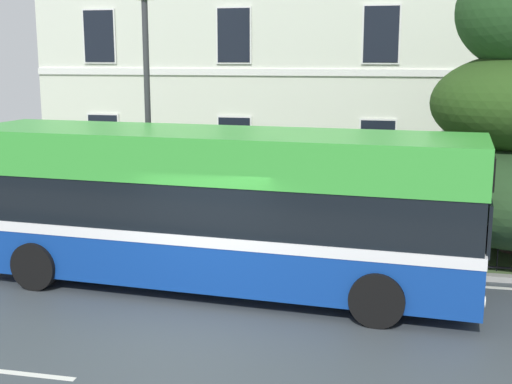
# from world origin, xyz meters

# --- Properties ---
(ground_plane) EXTENTS (60.00, 56.00, 0.18)m
(ground_plane) POSITION_xyz_m (0.00, 1.01, -0.02)
(ground_plane) COLOR #3D4449
(iron_verge_railing) EXTENTS (17.21, 0.04, 0.97)m
(iron_verge_railing) POSITION_xyz_m (0.47, 4.40, 0.62)
(iron_verge_railing) COLOR black
(iron_verge_railing) RESTS_ON ground_plane
(single_decker_bus) EXTENTS (10.35, 3.17, 3.12)m
(single_decker_bus) POSITION_xyz_m (-0.14, 2.55, 1.65)
(single_decker_bus) COLOR navy
(single_decker_bus) RESTS_ON ground_plane
(street_lamp_post) EXTENTS (0.36, 0.24, 6.03)m
(street_lamp_post) POSITION_xyz_m (-2.43, 4.93, 3.61)
(street_lamp_post) COLOR #333338
(street_lamp_post) RESTS_ON ground_plane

